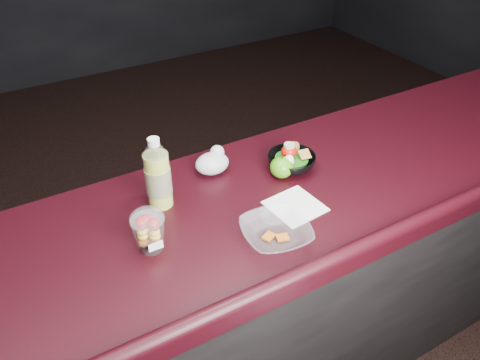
% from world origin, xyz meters
% --- Properties ---
extents(counter, '(4.06, 0.71, 1.02)m').
position_xyz_m(counter, '(0.00, 0.30, 0.51)').
color(counter, black).
rests_on(counter, ground).
extents(lemonade_bottle, '(0.08, 0.08, 0.25)m').
position_xyz_m(lemonade_bottle, '(-0.21, 0.44, 1.12)').
color(lemonade_bottle, gold).
rests_on(lemonade_bottle, counter).
extents(fruit_cup, '(0.10, 0.10, 0.14)m').
position_xyz_m(fruit_cup, '(-0.31, 0.26, 1.09)').
color(fruit_cup, white).
rests_on(fruit_cup, counter).
extents(green_apple, '(0.08, 0.08, 0.09)m').
position_xyz_m(green_apple, '(0.22, 0.37, 1.06)').
color(green_apple, '#397F0E').
rests_on(green_apple, counter).
extents(plastic_bag, '(0.12, 0.10, 0.09)m').
position_xyz_m(plastic_bag, '(0.02, 0.52, 1.06)').
color(plastic_bag, silver).
rests_on(plastic_bag, counter).
extents(snack_bowl, '(0.20, 0.20, 0.09)m').
position_xyz_m(snack_bowl, '(0.28, 0.40, 1.05)').
color(snack_bowl, black).
rests_on(snack_bowl, counter).
extents(takeout_bowl, '(0.23, 0.23, 0.05)m').
position_xyz_m(takeout_bowl, '(0.03, 0.11, 1.04)').
color(takeout_bowl, silver).
rests_on(takeout_bowl, counter).
extents(paper_napkin, '(0.17, 0.17, 0.00)m').
position_xyz_m(paper_napkin, '(0.16, 0.21, 1.02)').
color(paper_napkin, white).
rests_on(paper_napkin, counter).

